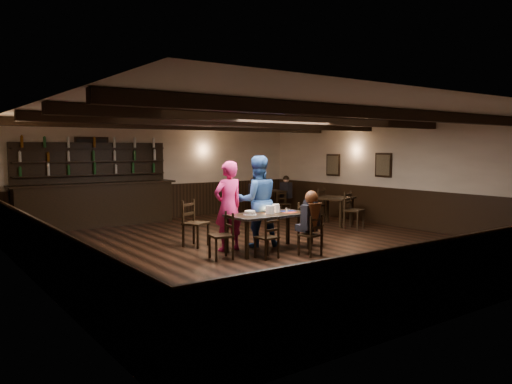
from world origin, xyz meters
TOP-DOWN VIEW (x-y plane):
  - ground at (0.00, 0.00)m, footprint 10.00×10.00m
  - room_shell at (0.01, 0.04)m, footprint 9.02×10.02m
  - dining_table at (-0.18, -0.54)m, footprint 1.67×0.85m
  - chair_near_left at (-0.60, -1.10)m, footprint 0.39×0.38m
  - chair_near_right at (0.22, -1.39)m, footprint 0.41×0.39m
  - chair_end_left at (-1.25, -0.60)m, footprint 0.45×0.47m
  - chair_end_right at (0.76, -0.62)m, footprint 0.46×0.48m
  - chair_far_pushed at (-1.16, 0.82)m, footprint 0.59×0.58m
  - woman_pink at (-0.80, -0.00)m, footprint 0.68×0.47m
  - man_blue at (-0.07, 0.02)m, footprint 1.11×0.98m
  - seated_person at (0.21, -1.34)m, footprint 0.33×0.50m
  - cake at (-0.59, -0.47)m, footprint 0.26×0.26m
  - plate_stack_a at (-0.17, -0.57)m, footprint 0.18×0.18m
  - plate_stack_b at (0.06, -0.46)m, footprint 0.14×0.14m
  - tea_light at (-0.14, -0.40)m, footprint 0.06×0.06m
  - salt_shaker at (0.19, -0.65)m, footprint 0.03×0.03m
  - pepper_shaker at (0.23, -0.58)m, footprint 0.04×0.04m
  - drink_glass at (0.12, -0.45)m, footprint 0.08×0.08m
  - menu_red at (0.30, -0.63)m, footprint 0.33×0.27m
  - menu_blue at (0.38, -0.44)m, footprint 0.32×0.23m
  - bar_counter at (-1.92, 4.72)m, footprint 4.25×0.70m
  - back_table_a at (3.26, 1.12)m, footprint 1.14×1.14m
  - back_table_b at (3.26, 3.83)m, footprint 0.83×0.83m
  - bg_patron_left at (2.54, 3.77)m, footprint 0.26×0.38m
  - bg_patron_right at (3.88, 3.90)m, footprint 0.27×0.38m

SIDE VIEW (x-z plane):
  - ground at x=0.00m, z-range 0.00..0.00m
  - chair_near_left at x=-0.60m, z-range 0.07..0.85m
  - chair_near_right at x=0.22m, z-range 0.07..0.85m
  - chair_end_left at x=-1.25m, z-range 0.07..0.94m
  - chair_end_right at x=0.76m, z-range 0.08..0.99m
  - chair_far_pushed at x=-1.16m, z-range 0.08..1.05m
  - back_table_b at x=3.26m, z-range 0.27..1.01m
  - back_table_a at x=3.26m, z-range 0.28..1.03m
  - dining_table at x=-0.18m, z-range 0.30..1.05m
  - bar_counter at x=-1.92m, z-range -0.37..1.83m
  - menu_red at x=0.30m, z-range 0.75..0.76m
  - menu_blue at x=0.38m, z-range 0.75..0.76m
  - tea_light at x=-0.14m, z-range 0.74..0.81m
  - cake at x=-0.59m, z-range 0.75..0.83m
  - salt_shaker at x=0.19m, z-range 0.75..0.83m
  - pepper_shaker at x=0.23m, z-range 0.75..0.85m
  - drink_glass at x=0.12m, z-range 0.75..0.87m
  - bg_patron_right at x=3.88m, z-range 0.47..1.18m
  - seated_person at x=0.21m, z-range 0.42..1.23m
  - bg_patron_left at x=2.54m, z-range 0.47..1.19m
  - plate_stack_a at x=-0.17m, z-range 0.75..0.92m
  - plate_stack_b at x=0.06m, z-range 0.75..0.92m
  - woman_pink at x=-0.80m, z-range 0.00..1.79m
  - man_blue at x=-0.07m, z-range 0.00..1.89m
  - room_shell at x=0.01m, z-range 0.39..3.10m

